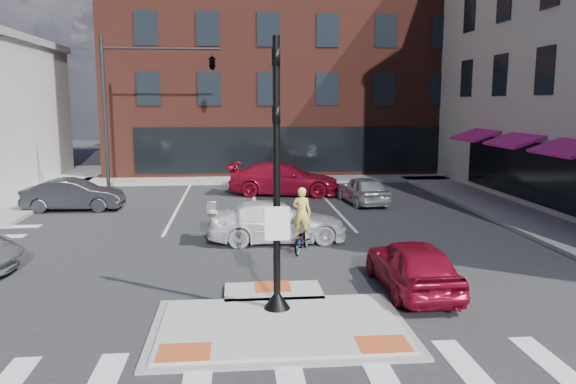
{
  "coord_description": "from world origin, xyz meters",
  "views": [
    {
      "loc": [
        -0.89,
        -11.67,
        4.73
      ],
      "look_at": [
        0.7,
        5.19,
        2.0
      ],
      "focal_mm": 35.0,
      "sensor_mm": 36.0,
      "label": 1
    }
  ],
  "objects": [
    {
      "name": "ground",
      "position": [
        0.0,
        0.0,
        0.0
      ],
      "size": [
        120.0,
        120.0,
        0.0
      ],
      "primitive_type": "plane",
      "color": "#28282B",
      "rests_on": "ground"
    },
    {
      "name": "refuge_island",
      "position": [
        0.0,
        -0.26,
        0.05
      ],
      "size": [
        5.4,
        4.65,
        0.13
      ],
      "color": "gray",
      "rests_on": "ground"
    },
    {
      "name": "sidewalk_e",
      "position": [
        10.8,
        10.0,
        0.07
      ],
      "size": [
        3.0,
        24.0,
        0.15
      ],
      "primitive_type": "cube",
      "color": "gray",
      "rests_on": "ground"
    },
    {
      "name": "sidewalk_n",
      "position": [
        3.0,
        22.0,
        0.07
      ],
      "size": [
        26.0,
        3.0,
        0.15
      ],
      "primitive_type": "cube",
      "color": "gray",
      "rests_on": "ground"
    },
    {
      "name": "building_n",
      "position": [
        3.0,
        31.99,
        7.8
      ],
      "size": [
        24.4,
        18.4,
        15.5
      ],
      "color": "#4E2118",
      "rests_on": "ground"
    },
    {
      "name": "building_far_left",
      "position": [
        -4.0,
        52.0,
        5.0
      ],
      "size": [
        10.0,
        12.0,
        10.0
      ],
      "primitive_type": "cube",
      "color": "slate",
      "rests_on": "ground"
    },
    {
      "name": "building_far_right",
      "position": [
        9.0,
        54.0,
        6.0
      ],
      "size": [
        12.0,
        12.0,
        12.0
      ],
      "primitive_type": "cube",
      "color": "brown",
      "rests_on": "ground"
    },
    {
      "name": "signal_pole",
      "position": [
        0.0,
        0.4,
        2.36
      ],
      "size": [
        0.6,
        0.6,
        5.98
      ],
      "color": "black",
      "rests_on": "refuge_island"
    },
    {
      "name": "mast_arm_signal",
      "position": [
        -3.47,
        18.0,
        6.21
      ],
      "size": [
        6.1,
        2.24,
        8.0
      ],
      "color": "black",
      "rests_on": "ground"
    },
    {
      "name": "red_sedan",
      "position": [
        3.5,
        1.59,
        0.68
      ],
      "size": [
        1.67,
        4.0,
        1.35
      ],
      "primitive_type": "imported",
      "rotation": [
        0.0,
        0.0,
        3.16
      ],
      "color": "maroon",
      "rests_on": "ground"
    },
    {
      "name": "white_pickup",
      "position": [
        0.5,
        7.0,
        0.69
      ],
      "size": [
        4.81,
        2.11,
        1.38
      ],
      "primitive_type": "imported",
      "rotation": [
        0.0,
        0.0,
        1.61
      ],
      "color": "white",
      "rests_on": "ground"
    },
    {
      "name": "bg_car_dark",
      "position": [
        -7.98,
        13.36,
        0.69
      ],
      "size": [
        4.23,
        1.51,
        1.39
      ],
      "primitive_type": "imported",
      "rotation": [
        0.0,
        0.0,
        1.56
      ],
      "color": "#27272C",
      "rests_on": "ground"
    },
    {
      "name": "bg_car_silver",
      "position": [
        5.03,
        13.76,
        0.66
      ],
      "size": [
        2.07,
        4.04,
        1.32
      ],
      "primitive_type": "imported",
      "rotation": [
        0.0,
        0.0,
        3.28
      ],
      "color": "silver",
      "rests_on": "ground"
    },
    {
      "name": "bg_car_red",
      "position": [
        1.59,
        16.67,
        0.83
      ],
      "size": [
        6.04,
        3.4,
        1.65
      ],
      "primitive_type": "imported",
      "rotation": [
        0.0,
        0.0,
        1.37
      ],
      "color": "maroon",
      "rests_on": "ground"
    },
    {
      "name": "cyclist",
      "position": [
        1.18,
        5.61,
        0.7
      ],
      "size": [
        1.11,
        1.72,
        2.08
      ],
      "rotation": [
        0.0,
        0.0,
        2.77
      ],
      "color": "#3F3F44",
      "rests_on": "ground"
    }
  ]
}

